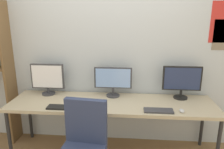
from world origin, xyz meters
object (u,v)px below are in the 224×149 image
at_px(desk, 112,105).
at_px(monitor_right, 182,81).
at_px(keyboard_left, 63,107).
at_px(computer_mouse, 182,111).
at_px(keyboard_right, 159,111).
at_px(monitor_left, 48,78).
at_px(monitor_center, 113,80).

height_order(desk, monitor_right, monitor_right).
xyz_separation_m(keyboard_left, computer_mouse, (1.38, 0.00, 0.01)).
height_order(keyboard_left, keyboard_right, same).
relative_size(desk, keyboard_right, 7.75).
xyz_separation_m(monitor_left, computer_mouse, (1.72, -0.44, -0.21)).
xyz_separation_m(monitor_left, monitor_center, (0.90, -0.00, -0.00)).
bearing_deg(monitor_center, keyboard_right, -38.30).
xyz_separation_m(monitor_left, keyboard_right, (1.46, -0.44, -0.22)).
bearing_deg(monitor_right, keyboard_right, -127.55).
relative_size(monitor_center, keyboard_right, 1.50).
height_order(monitor_right, keyboard_left, monitor_right).
bearing_deg(desk, monitor_center, 90.00).
bearing_deg(monitor_right, keyboard_left, -163.15).
distance_m(monitor_center, monitor_right, 0.90).
relative_size(monitor_center, keyboard_left, 1.32).
bearing_deg(monitor_right, desk, -166.73).
xyz_separation_m(desk, monitor_right, (0.90, 0.21, 0.29)).
distance_m(monitor_right, keyboard_left, 1.54).
bearing_deg(computer_mouse, monitor_center, 152.00).
height_order(monitor_left, keyboard_left, monitor_left).
distance_m(monitor_center, keyboard_left, 0.75).
bearing_deg(monitor_left, desk, -13.27).
distance_m(keyboard_right, computer_mouse, 0.26).
height_order(monitor_right, keyboard_right, monitor_right).
height_order(desk, monitor_left, monitor_left).
height_order(keyboard_right, computer_mouse, computer_mouse).
bearing_deg(keyboard_right, computer_mouse, 1.04).
height_order(desk, keyboard_right, keyboard_right).
bearing_deg(keyboard_left, monitor_left, 127.55).
height_order(monitor_right, computer_mouse, monitor_right).
bearing_deg(monitor_left, monitor_right, -0.00).
relative_size(monitor_center, computer_mouse, 5.23).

